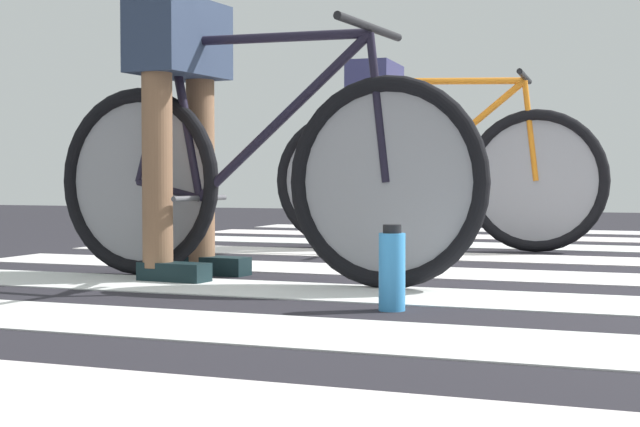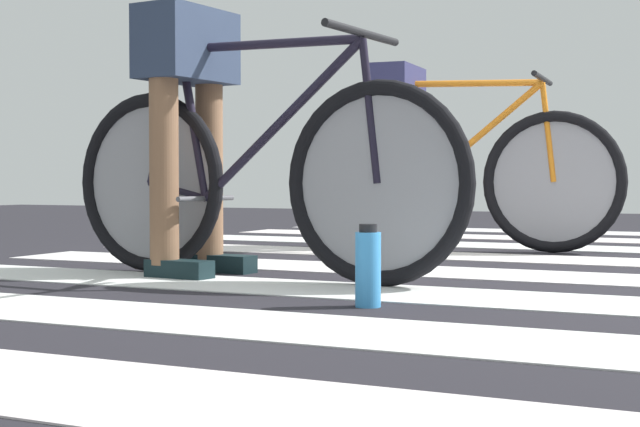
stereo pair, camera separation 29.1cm
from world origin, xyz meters
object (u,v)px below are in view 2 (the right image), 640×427
(water_bottle, at_px, (368,267))
(cyclist_2_of_2, at_px, (397,131))
(bicycle_2_of_2, at_px, (453,177))
(cyclist_1_of_2, at_px, (188,103))
(bicycle_1_of_2, at_px, (254,176))

(water_bottle, bearing_deg, cyclist_2_of_2, 108.20)
(bicycle_2_of_2, height_order, water_bottle, bicycle_2_of_2)
(cyclist_1_of_2, xyz_separation_m, water_bottle, (0.98, -0.57, -0.55))
(bicycle_1_of_2, distance_m, cyclist_2_of_2, 1.69)
(cyclist_1_of_2, bearing_deg, bicycle_2_of_2, 76.70)
(cyclist_1_of_2, xyz_separation_m, cyclist_2_of_2, (0.26, 1.64, -0.04))
(cyclist_2_of_2, bearing_deg, bicycle_2_of_2, 0.00)
(cyclist_1_of_2, height_order, bicycle_2_of_2, cyclist_1_of_2)
(cyclist_2_of_2, xyz_separation_m, water_bottle, (0.73, -2.21, -0.52))
(bicycle_1_of_2, relative_size, cyclist_1_of_2, 1.68)
(bicycle_1_of_2, height_order, water_bottle, bicycle_1_of_2)
(cyclist_2_of_2, bearing_deg, bicycle_1_of_2, -91.14)
(cyclist_1_of_2, xyz_separation_m, bicycle_2_of_2, (0.57, 1.65, -0.28))
(bicycle_1_of_2, height_order, cyclist_1_of_2, cyclist_1_of_2)
(bicycle_2_of_2, relative_size, water_bottle, 7.17)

